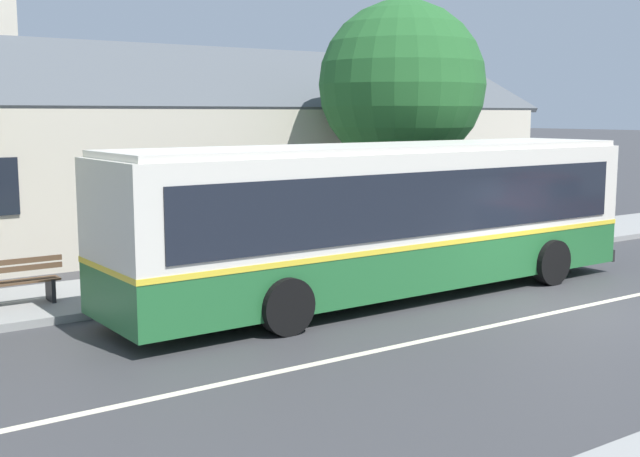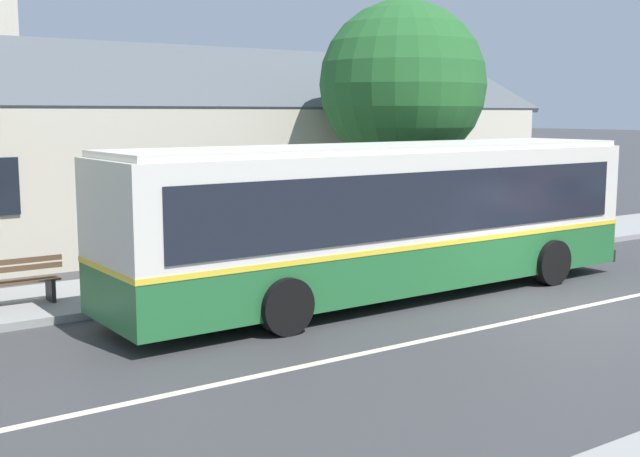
{
  "view_description": "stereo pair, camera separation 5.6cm",
  "coord_description": "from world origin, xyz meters",
  "px_view_note": "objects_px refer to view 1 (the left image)",
  "views": [
    {
      "loc": [
        -12.67,
        -9.61,
        3.74
      ],
      "look_at": [
        -3.16,
        4.08,
        1.34
      ],
      "focal_mm": 45.0,
      "sensor_mm": 36.0,
      "label": 1
    },
    {
      "loc": [
        -12.62,
        -9.65,
        3.74
      ],
      "look_at": [
        -3.16,
        4.08,
        1.34
      ],
      "focal_mm": 45.0,
      "sensor_mm": 36.0,
      "label": 2
    }
  ],
  "objects_px": {
    "bench_by_building": "(17,285)",
    "street_tree_primary": "(400,91)",
    "bench_down_street": "(236,258)",
    "transit_bus": "(388,215)",
    "bus_stop_sign": "(544,190)"
  },
  "relations": [
    {
      "from": "bench_by_building",
      "to": "street_tree_primary",
      "type": "height_order",
      "value": "street_tree_primary"
    },
    {
      "from": "bench_by_building",
      "to": "bench_down_street",
      "type": "distance_m",
      "value": 4.66
    },
    {
      "from": "transit_bus",
      "to": "bus_stop_sign",
      "type": "xyz_separation_m",
      "value": [
        7.35,
        2.09,
        -0.04
      ]
    },
    {
      "from": "bus_stop_sign",
      "to": "bench_by_building",
      "type": "bearing_deg",
      "value": 177.04
    },
    {
      "from": "bench_down_street",
      "to": "street_tree_primary",
      "type": "height_order",
      "value": "street_tree_primary"
    },
    {
      "from": "transit_bus",
      "to": "bench_by_building",
      "type": "bearing_deg",
      "value": 157.07
    },
    {
      "from": "bench_down_street",
      "to": "street_tree_primary",
      "type": "xyz_separation_m",
      "value": [
        5.8,
        1.36,
        3.77
      ]
    },
    {
      "from": "bench_by_building",
      "to": "bench_down_street",
      "type": "bearing_deg",
      "value": -0.45
    },
    {
      "from": "street_tree_primary",
      "to": "transit_bus",
      "type": "bearing_deg",
      "value": -132.59
    },
    {
      "from": "bench_down_street",
      "to": "street_tree_primary",
      "type": "relative_size",
      "value": 0.28
    },
    {
      "from": "bench_down_street",
      "to": "bus_stop_sign",
      "type": "bearing_deg",
      "value": -4.2
    },
    {
      "from": "bus_stop_sign",
      "to": "transit_bus",
      "type": "bearing_deg",
      "value": -164.12
    },
    {
      "from": "bench_by_building",
      "to": "bus_stop_sign",
      "type": "distance_m",
      "value": 14.07
    },
    {
      "from": "street_tree_primary",
      "to": "bench_by_building",
      "type": "bearing_deg",
      "value": -172.78
    },
    {
      "from": "bench_down_street",
      "to": "bus_stop_sign",
      "type": "height_order",
      "value": "bus_stop_sign"
    }
  ]
}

